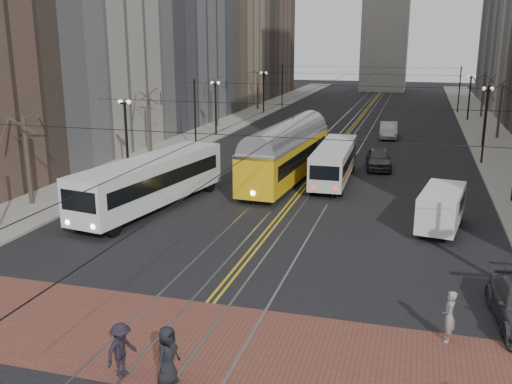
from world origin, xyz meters
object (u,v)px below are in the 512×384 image
Objects in this scene: sedan_silver at (388,130)px; pedestrian_d at (121,350)px; transit_bus at (151,184)px; cargo_van at (441,210)px; pedestrian_a at (168,356)px; sedan_grey at (379,159)px; rear_bus at (334,164)px; pedestrian_b at (449,316)px; streetcar at (287,158)px.

pedestrian_d reaches higher than sedan_silver.
pedestrian_d is at bearing -57.65° from transit_bus.
cargo_van reaches higher than pedestrian_a.
sedan_grey is 2.58× the size of pedestrian_a.
pedestrian_a reaches higher than pedestrian_d.
pedestrian_d is at bearing -96.67° from rear_bus.
sedan_silver is at bearing -170.93° from pedestrian_b.
sedan_silver is (-0.07, 15.50, 0.03)m from sedan_grey.
streetcar is 26.31m from pedestrian_d.
streetcar is at bearing 19.53° from pedestrian_d.
pedestrian_d is (-2.66, -27.00, -0.46)m from rear_bus.
transit_bus is 2.47× the size of sedan_silver.
transit_bus reaches higher than sedan_silver.
pedestrian_b is (4.33, -27.40, 0.11)m from sedan_grey.
sedan_grey is 2.73× the size of pedestrian_d.
rear_bus is at bearing 15.66° from streetcar.
cargo_van reaches higher than sedan_silver.
streetcar is at bearing -142.54° from sedan_grey.
sedan_grey is 15.50m from sedan_silver.
sedan_silver is (-4.47, 30.40, -0.29)m from cargo_van.
sedan_silver is at bearing 6.08° from pedestrian_a.
streetcar is at bearing -108.67° from sedan_silver.
cargo_van is (17.06, 0.60, -0.45)m from transit_bus.
sedan_grey is at bearing 60.17° from transit_bus.
pedestrian_d is at bearing -59.83° from pedestrian_b.
sedan_silver is at bearing 77.29° from transit_bus.
rear_bus is at bearing 8.37° from pedestrian_a.
sedan_silver is 2.75× the size of pedestrian_a.
sedan_grey is 2.62× the size of pedestrian_b.
streetcar reaches higher than sedan_silver.
rear_bus reaches higher than pedestrian_d.
sedan_grey is 32.64m from pedestrian_a.
pedestrian_b is 11.03m from pedestrian_d.
sedan_grey is at bearing 61.13° from rear_bus.
pedestrian_b is 1.04× the size of pedestrian_d.
pedestrian_b is at bearing -48.17° from pedestrian_a.
pedestrian_b is (8.28, 5.00, -0.01)m from pedestrian_a.
streetcar is 8.21× the size of pedestrian_d.
streetcar is 1.40× the size of rear_bus.
transit_bus is 2.47× the size of cargo_van.
streetcar reaches higher than transit_bus.
pedestrian_a reaches higher than sedan_grey.
sedan_silver is at bearing 11.36° from pedestrian_d.
streetcar is 3.53m from rear_bus.
pedestrian_d is at bearing -110.49° from cargo_van.
pedestrian_b reaches higher than pedestrian_d.
pedestrian_b is (-0.07, -12.49, -0.21)m from cargo_van.
pedestrian_a reaches higher than pedestrian_b.
rear_bus is at bearing 55.26° from transit_bus.
rear_bus is 21.08m from sedan_silver.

